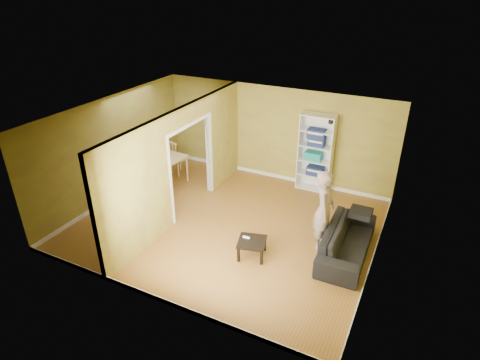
# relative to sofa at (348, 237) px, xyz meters

# --- Properties ---
(room_shell) EXTENTS (6.50, 6.50, 6.50)m
(room_shell) POSITION_rel_sofa_xyz_m (-2.70, -0.10, 0.89)
(room_shell) COLOR #945F2B
(room_shell) RESTS_ON ground
(partition) EXTENTS (0.22, 5.50, 2.60)m
(partition) POSITION_rel_sofa_xyz_m (-3.90, -0.10, 0.89)
(partition) COLOR olive
(partition) RESTS_ON ground
(wall_speaker) EXTENTS (0.10, 0.10, 0.10)m
(wall_speaker) POSITION_rel_sofa_xyz_m (-1.20, 2.59, 1.49)
(wall_speaker) COLOR black
(wall_speaker) RESTS_ON room_shell
(sofa) EXTENTS (2.18, 0.97, 0.82)m
(sofa) POSITION_rel_sofa_xyz_m (0.00, 0.00, 0.00)
(sofa) COLOR #2D2D2E
(sofa) RESTS_ON ground
(person) EXTENTS (0.84, 0.70, 2.06)m
(person) POSITION_rel_sofa_xyz_m (-0.55, 0.04, 0.62)
(person) COLOR slate
(person) RESTS_ON ground
(bookshelf) EXTENTS (0.88, 0.38, 2.08)m
(bookshelf) POSITION_rel_sofa_xyz_m (-1.47, 2.51, 0.63)
(bookshelf) COLOR white
(bookshelf) RESTS_ON ground
(paper_box_navy_a) EXTENTS (0.43, 0.28, 0.22)m
(paper_box_navy_a) POSITION_rel_sofa_xyz_m (-1.44, 2.46, 0.14)
(paper_box_navy_a) COLOR navy
(paper_box_navy_a) RESTS_ON bookshelf
(paper_box_teal) EXTENTS (0.43, 0.28, 0.22)m
(paper_box_teal) POSITION_rel_sofa_xyz_m (-1.53, 2.46, 0.55)
(paper_box_teal) COLOR #0C5A50
(paper_box_teal) RESTS_ON bookshelf
(paper_box_navy_b) EXTENTS (0.42, 0.27, 0.21)m
(paper_box_navy_b) POSITION_rel_sofa_xyz_m (-1.48, 2.46, 0.95)
(paper_box_navy_b) COLOR navy
(paper_box_navy_b) RESTS_ON bookshelf
(paper_box_navy_c) EXTENTS (0.45, 0.29, 0.23)m
(paper_box_navy_c) POSITION_rel_sofa_xyz_m (-1.49, 2.46, 1.19)
(paper_box_navy_c) COLOR #182849
(paper_box_navy_c) RESTS_ON bookshelf
(coffee_table) EXTENTS (0.56, 0.56, 0.37)m
(coffee_table) POSITION_rel_sofa_xyz_m (-1.71, -0.94, -0.09)
(coffee_table) COLOR black
(coffee_table) RESTS_ON ground
(game_controller) EXTENTS (0.15, 0.04, 0.03)m
(game_controller) POSITION_rel_sofa_xyz_m (-1.86, -0.89, -0.02)
(game_controller) COLOR white
(game_controller) RESTS_ON coffee_table
(dining_table) EXTENTS (1.24, 0.83, 0.77)m
(dining_table) POSITION_rel_sofa_xyz_m (-5.37, 1.05, 0.28)
(dining_table) COLOR #D4BA7E
(dining_table) RESTS_ON ground
(chair_left) EXTENTS (0.58, 0.58, 0.98)m
(chair_left) POSITION_rel_sofa_xyz_m (-6.09, 1.04, 0.08)
(chair_left) COLOR tan
(chair_left) RESTS_ON ground
(chair_near) EXTENTS (0.54, 0.54, 0.96)m
(chair_near) POSITION_rel_sofa_xyz_m (-5.32, 0.40, 0.07)
(chair_near) COLOR #DBBC75
(chair_near) RESTS_ON ground
(chair_far) EXTENTS (0.59, 0.59, 1.03)m
(chair_far) POSITION_rel_sofa_xyz_m (-5.24, 1.66, 0.10)
(chair_far) COLOR tan
(chair_far) RESTS_ON ground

